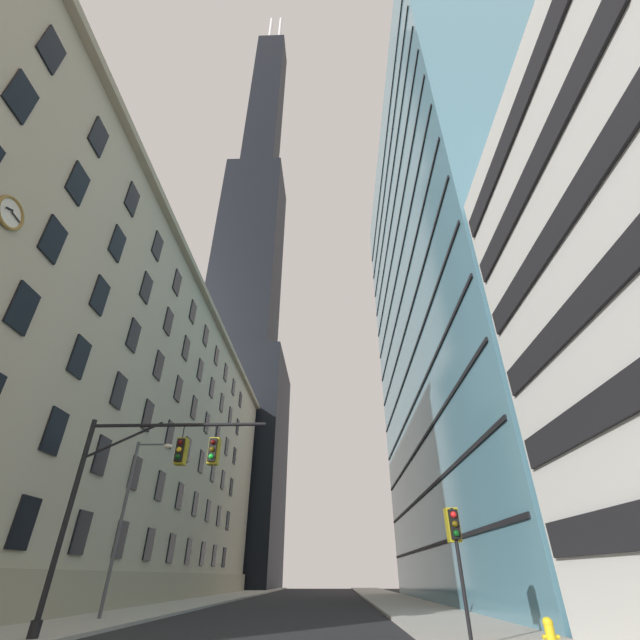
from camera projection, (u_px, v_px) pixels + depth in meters
name	position (u px, v px, depth m)	size (l,w,h in m)	color
station_building	(123.00, 427.00, 41.76)	(14.17, 67.70, 29.36)	#B2A88E
dark_skyscraper	(245.00, 299.00, 105.47)	(22.43, 22.43, 209.10)	black
glass_office_midrise	(481.00, 294.00, 47.80)	(18.66, 43.48, 58.80)	teal
traffic_signal_mast	(150.00, 473.00, 16.52)	(7.44, 0.63, 7.38)	black
traffic_light_near_right	(454.00, 532.00, 13.97)	(0.40, 0.63, 3.76)	black
street_lamppost	(129.00, 507.00, 23.03)	(2.17, 0.32, 8.57)	#47474C
fire_hydrant	(551.00, 635.00, 10.80)	(0.42, 0.26, 0.85)	gold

